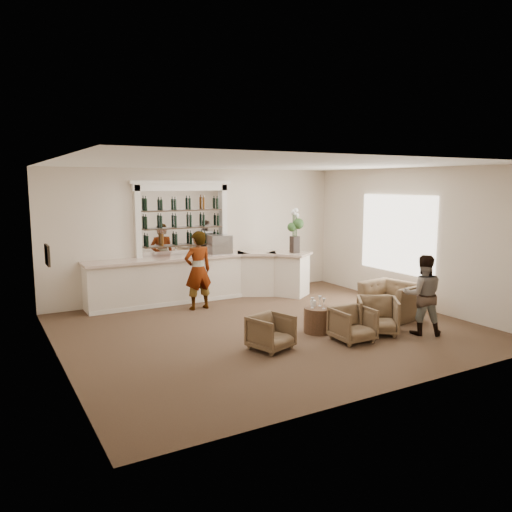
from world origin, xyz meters
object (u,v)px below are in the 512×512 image
at_px(armchair_left, 271,332).
at_px(armchair_far, 392,300).
at_px(cocktail_table, 318,320).
at_px(armchair_center, 353,324).
at_px(bar_counter, 202,278).
at_px(sommelier, 198,270).
at_px(armchair_right, 377,316).
at_px(espresso_machine, 219,244).
at_px(flower_vase, 295,228).
at_px(guest, 423,295).

relative_size(armchair_left, armchair_far, 0.59).
height_order(cocktail_table, armchair_center, armchair_center).
bearing_deg(bar_counter, sommelier, -119.72).
bearing_deg(armchair_far, sommelier, -139.10).
relative_size(armchair_right, espresso_machine, 1.42).
bearing_deg(armchair_right, armchair_left, -148.66).
distance_m(sommelier, armchair_left, 3.37).
xyz_separation_m(bar_counter, cocktail_table, (0.89, -3.66, -0.32)).
bearing_deg(armchair_center, flower_vase, 73.76).
xyz_separation_m(sommelier, guest, (3.04, -3.97, -0.14)).
distance_m(armchair_right, armchair_far, 1.39).
bearing_deg(cocktail_table, flower_vase, 64.41).
height_order(bar_counter, armchair_far, bar_counter).
xyz_separation_m(armchair_left, armchair_center, (1.57, -0.35, 0.01)).
distance_m(armchair_left, armchair_far, 3.53).
relative_size(sommelier, armchair_right, 2.36).
relative_size(armchair_left, espresso_machine, 1.25).
bearing_deg(armchair_right, armchair_center, -132.66).
distance_m(cocktail_table, armchair_center, 0.82).
relative_size(armchair_center, flower_vase, 0.62).
relative_size(espresso_machine, flower_vase, 0.48).
bearing_deg(armchair_left, flower_vase, 33.51).
relative_size(guest, espresso_machine, 2.85).
bearing_deg(espresso_machine, armchair_center, -78.50).
height_order(bar_counter, armchair_left, bar_counter).
distance_m(armchair_center, flower_vase, 4.17).
xyz_separation_m(sommelier, espresso_machine, (0.96, 0.85, 0.46)).
bearing_deg(guest, armchair_center, 22.49).
height_order(guest, armchair_center, guest).
relative_size(sommelier, armchair_center, 2.60).
xyz_separation_m(armchair_center, armchair_far, (1.91, 0.92, 0.06)).
xyz_separation_m(cocktail_table, armchair_center, (0.22, -0.79, 0.07)).
bearing_deg(guest, armchair_left, 22.08).
distance_m(cocktail_table, espresso_machine, 3.91).
bearing_deg(cocktail_table, armchair_right, -33.30).
xyz_separation_m(cocktail_table, armchair_right, (0.97, -0.64, 0.11)).
height_order(armchair_center, espresso_machine, espresso_machine).
relative_size(bar_counter, armchair_left, 8.34).
relative_size(cocktail_table, espresso_machine, 1.02).
bearing_deg(espresso_machine, cocktail_table, -80.25).
bearing_deg(guest, cocktail_table, 1.56).
distance_m(sommelier, flower_vase, 2.88).
bearing_deg(armchair_center, armchair_left, 168.79).
height_order(sommelier, armchair_left, sommelier).
xyz_separation_m(guest, armchair_left, (-3.06, 0.66, -0.47)).
bearing_deg(guest, espresso_machine, -32.35).
bearing_deg(armchair_center, armchair_far, 27.13).
bearing_deg(bar_counter, guest, -61.41).
height_order(armchair_left, armchair_right, armchair_right).
relative_size(sommelier, armchair_left, 2.69).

